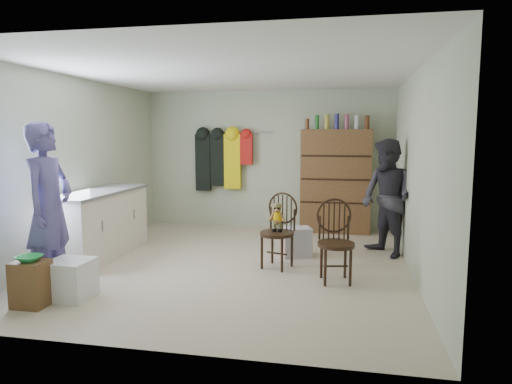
% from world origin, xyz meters
% --- Properties ---
extents(ground_plane, '(5.00, 5.00, 0.00)m').
position_xyz_m(ground_plane, '(0.00, 0.00, 0.00)').
color(ground_plane, beige).
rests_on(ground_plane, ground).
extents(room_walls, '(5.00, 5.00, 5.00)m').
position_xyz_m(room_walls, '(0.00, 0.53, 1.58)').
color(room_walls, '#B8BFA0').
rests_on(room_walls, ground).
extents(counter, '(0.64, 1.86, 0.94)m').
position_xyz_m(counter, '(-1.95, 0.00, 0.47)').
color(counter, silver).
rests_on(counter, ground).
extents(stool, '(0.32, 0.28, 0.46)m').
position_xyz_m(stool, '(-1.64, -1.84, 0.23)').
color(stool, brown).
rests_on(stool, ground).
extents(bowl, '(0.24, 0.24, 0.06)m').
position_xyz_m(bowl, '(-1.64, -1.84, 0.49)').
color(bowl, green).
rests_on(bowl, stool).
extents(plastic_tub, '(0.44, 0.42, 0.41)m').
position_xyz_m(plastic_tub, '(-1.40, -1.55, 0.20)').
color(plastic_tub, white).
rests_on(plastic_tub, ground).
extents(chair_front, '(0.54, 0.54, 0.97)m').
position_xyz_m(chair_front, '(0.59, 0.00, 0.55)').
color(chair_front, black).
rests_on(chair_front, ground).
extents(chair_far, '(0.51, 0.51, 0.97)m').
position_xyz_m(chair_far, '(1.32, -0.43, 0.52)').
color(chair_far, black).
rests_on(chair_far, ground).
extents(striped_bag, '(0.47, 0.42, 0.41)m').
position_xyz_m(striped_bag, '(0.76, 0.56, 0.21)').
color(striped_bag, '#E57772').
rests_on(striped_bag, ground).
extents(person_left, '(0.47, 0.69, 1.85)m').
position_xyz_m(person_left, '(-1.73, -1.38, 0.93)').
color(person_left, '#5B5297').
rests_on(person_left, ground).
extents(person_right, '(0.97, 1.02, 1.66)m').
position_xyz_m(person_right, '(2.00, 0.85, 0.83)').
color(person_right, '#2D2B33').
rests_on(person_right, ground).
extents(dresser, '(1.20, 0.39, 2.06)m').
position_xyz_m(dresser, '(1.25, 2.30, 0.91)').
color(dresser, brown).
rests_on(dresser, ground).
extents(coat_rack, '(1.42, 0.12, 1.09)m').
position_xyz_m(coat_rack, '(-0.83, 2.38, 1.25)').
color(coat_rack, '#99999E').
rests_on(coat_rack, ground).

